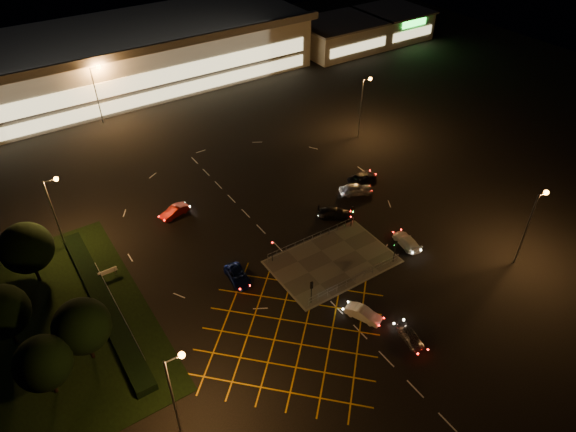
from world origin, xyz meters
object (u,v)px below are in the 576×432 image
car_east_grey (362,177)px  car_approach_white (407,241)px  car_right_silver (356,189)px  signal_nw (272,247)px  car_circ_red (175,211)px  signal_ne (352,212)px  signal_se (395,247)px  car_far_dkgrey (335,213)px  car_near_silver (410,337)px  car_left_blue (238,276)px  signal_sw (311,288)px  car_queue_white (363,314)px

car_east_grey → car_approach_white: 14.73m
car_right_silver → signal_nw: bearing=132.2°
car_circ_red → car_approach_white: (21.59, -21.34, -0.02)m
car_circ_red → car_approach_white: car_circ_red is taller
signal_ne → car_east_grey: bearing=42.6°
signal_se → car_far_dkgrey: (-0.53, 10.75, -1.69)m
car_far_dkgrey → car_right_silver: (5.76, 2.69, 0.11)m
car_circ_red → signal_nw: bearing=8.3°
car_near_silver → car_approach_white: size_ratio=0.81×
car_left_blue → car_approach_white: 21.32m
signal_sw → signal_nw: size_ratio=1.00×
car_east_grey → car_near_silver: bearing=145.8°
car_queue_white → car_left_blue: bearing=100.6°
signal_se → car_circ_red: (-18.09, 22.77, -1.71)m
car_far_dkgrey → car_circ_red: size_ratio=1.16×
car_left_blue → car_queue_white: bearing=-49.8°
signal_sw → car_queue_white: 6.05m
car_right_silver → car_approach_white: 12.14m
signal_nw → car_right_silver: size_ratio=0.68×
car_far_dkgrey → car_queue_white: bearing=-169.7°
signal_nw → car_circ_red: signal_nw is taller
car_far_dkgrey → signal_sw: bearing=171.0°
signal_ne → car_near_silver: 18.84m
car_circ_red → car_approach_white: size_ratio=0.92×
signal_nw → car_near_silver: (5.51, -17.60, -1.76)m
car_left_blue → car_far_dkgrey: car_far_dkgrey is taller
signal_sw → signal_ne: (12.00, 7.99, 0.00)m
signal_ne → car_right_silver: bearing=46.2°
car_left_blue → car_east_grey: bearing=23.4°
signal_nw → signal_ne: same height
signal_nw → car_left_blue: size_ratio=0.72×
signal_sw → signal_se: bearing=-180.0°
signal_se → car_queue_white: 9.90m
car_near_silver → car_queue_white: size_ratio=0.92×
car_far_dkgrey → car_right_silver: 6.36m
signal_sw → car_approach_white: bearing=-174.7°
signal_ne → car_queue_white: bearing=-124.1°
car_far_dkgrey → car_left_blue: bearing=138.8°
car_far_dkgrey → car_east_grey: car_far_dkgrey is taller
signal_ne → car_right_silver: signal_ne is taller
car_near_silver → car_east_grey: (14.57, 25.04, 0.03)m
signal_nw → car_far_dkgrey: bearing=13.6°
car_right_silver → car_approach_white: (-1.73, -12.02, -0.15)m
car_near_silver → car_right_silver: size_ratio=0.77×
car_east_grey → car_far_dkgrey: bearing=114.5°
signal_sw → car_far_dkgrey: (11.47, 10.75, -1.69)m
car_left_blue → car_right_silver: size_ratio=0.95×
car_queue_white → car_approach_white: 13.51m
signal_ne → car_left_blue: size_ratio=0.72×
car_far_dkgrey → car_east_grey: bearing=-23.7°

